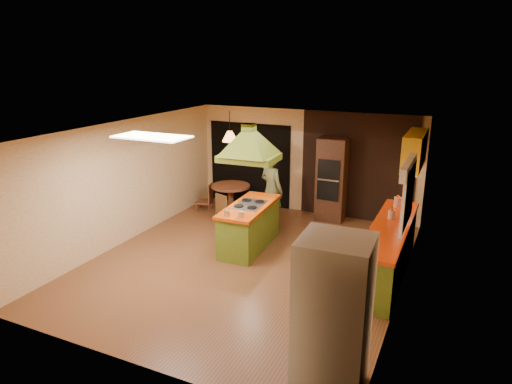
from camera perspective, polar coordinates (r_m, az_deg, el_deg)
The scene contains 21 objects.
ground at distance 8.67m, azimuth -1.05°, elevation -8.75°, with size 6.50×6.50×0.00m, color brown.
room_walls at distance 8.21m, azimuth -1.10°, elevation -0.85°, with size 5.50×6.50×6.50m.
ceiling_plane at distance 7.92m, azimuth -1.15°, elevation 7.80°, with size 6.50×6.50×0.00m, color silver.
brick_panel at distance 10.78m, azimuth 12.51°, elevation 3.05°, with size 2.64×0.03×2.50m, color #381E14.
nook_opening at distance 11.70m, azimuth -0.81°, elevation 3.50°, with size 2.20×0.03×2.10m, color black.
right_counter at distance 8.36m, azimuth 16.22°, elevation -6.97°, with size 0.62×3.05×0.92m.
upper_cabinets at distance 9.44m, azimuth 19.23°, elevation 4.94°, with size 0.34×1.40×0.70m, color yellow.
window_right at distance 7.72m, azimuth 18.56°, elevation 1.15°, with size 0.12×1.35×1.06m.
fluor_panel at distance 7.49m, azimuth -12.89°, elevation 6.74°, with size 1.20×0.60×0.03m, color white.
kitchen_island at distance 9.14m, azimuth -0.83°, elevation -4.27°, with size 0.82×1.83×0.91m.
range_hood at distance 8.66m, azimuth -0.88°, elevation 6.88°, with size 1.11×0.82×0.80m.
man at distance 10.10m, azimuth 1.95°, elevation 0.23°, with size 0.63×0.41×1.72m, color #4D4B28.
refrigerator at distance 5.31m, azimuth 9.58°, elevation -15.18°, with size 0.78×0.74×1.89m, color white.
wall_oven at distance 10.70m, azimuth 9.44°, elevation 1.59°, with size 0.67×0.62×1.95m.
dining_table at distance 11.12m, azimuth -3.17°, elevation -0.19°, with size 0.94×0.94×0.71m.
chair_left at distance 11.42m, azimuth -6.50°, elevation -0.63°, with size 0.37×0.37×0.68m, color brown, non-canonical shape.
chair_near at distance 10.51m, azimuth -3.61°, elevation -2.01°, with size 0.39×0.39×0.72m, color brown, non-canonical shape.
pendant_lamp at distance 10.80m, azimuth -3.29°, elevation 6.96°, with size 0.37×0.37×0.24m, color #FF9E3F.
canister_large at distance 9.18m, azimuth 17.26°, elevation -1.21°, with size 0.14×0.14×0.20m, color beige.
canister_medium at distance 9.21m, azimuth 17.29°, elevation -1.19°, with size 0.13×0.13×0.19m, color beige.
canister_small at distance 8.51m, azimuth 16.56°, elevation -2.72°, with size 0.12×0.12×0.15m, color beige.
Camera 1 is at (3.42, -7.03, 3.74)m, focal length 32.00 mm.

